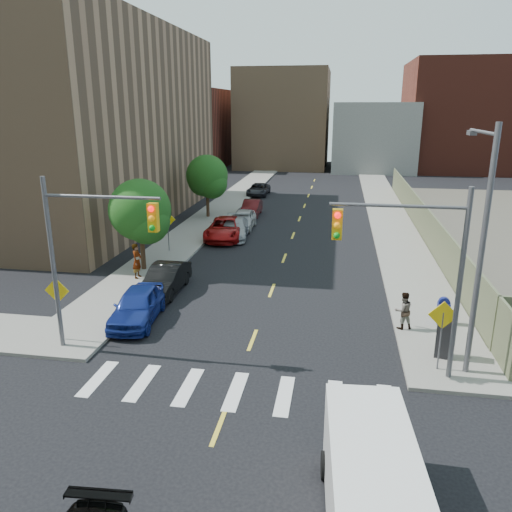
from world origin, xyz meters
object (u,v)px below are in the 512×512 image
(mailbox, at_px, (443,311))
(parked_car_black, at_px, (165,279))
(payphone, at_px, (444,335))
(cargo_van, at_px, (370,481))
(parked_car_maroon, at_px, (252,208))
(pedestrian_east, at_px, (403,310))
(parked_car_silver, at_px, (235,228))
(parked_car_blue, at_px, (138,305))
(parked_car_red, at_px, (226,228))
(parked_car_grey, at_px, (258,189))
(pedestrian_west, at_px, (137,261))
(parked_car_white, at_px, (243,219))

(mailbox, bearing_deg, parked_car_black, 171.46)
(parked_car_black, height_order, payphone, payphone)
(parked_car_black, relative_size, cargo_van, 0.87)
(parked_car_maroon, xyz_separation_m, pedestrian_east, (10.69, -22.72, 0.29))
(parked_car_silver, bearing_deg, mailbox, -53.30)
(parked_car_blue, distance_m, parked_car_red, 15.22)
(parked_car_black, distance_m, parked_car_silver, 11.95)
(parked_car_black, bearing_deg, payphone, -22.26)
(parked_car_silver, bearing_deg, parked_car_red, -149.98)
(parked_car_blue, height_order, parked_car_red, parked_car_red)
(parked_car_blue, height_order, parked_car_black, parked_car_blue)
(parked_car_blue, distance_m, parked_car_grey, 34.30)
(parked_car_maroon, bearing_deg, parked_car_red, -94.55)
(payphone, distance_m, pedestrian_east, 2.71)
(parked_car_black, distance_m, mailbox, 13.78)
(parked_car_grey, height_order, pedestrian_west, pedestrian_west)
(parked_car_blue, distance_m, mailbox, 13.74)
(parked_car_maroon, xyz_separation_m, payphone, (11.93, -25.13, 0.38))
(parked_car_white, relative_size, pedestrian_west, 2.28)
(parked_car_maroon, distance_m, mailbox, 25.23)
(parked_car_black, xyz_separation_m, parked_car_white, (1.30, 14.75, 0.03))
(payphone, bearing_deg, pedestrian_east, 130.94)
(cargo_van, bearing_deg, parked_car_grey, 98.56)
(parked_car_white, distance_m, pedestrian_west, 13.60)
(pedestrian_west, bearing_deg, payphone, -112.28)
(pedestrian_east, bearing_deg, mailbox, -176.52)
(parked_car_black, bearing_deg, parked_car_blue, -90.22)
(parked_car_white, height_order, pedestrian_west, pedestrian_west)
(parked_car_maroon, bearing_deg, parked_car_silver, -90.36)
(parked_car_silver, distance_m, mailbox, 18.64)
(payphone, bearing_deg, parked_car_grey, 123.75)
(parked_car_white, distance_m, parked_car_maroon, 5.11)
(parked_car_grey, xyz_separation_m, mailbox, (13.63, -32.59, 0.11))
(parked_car_blue, bearing_deg, parked_car_red, 81.68)
(mailbox, height_order, pedestrian_west, pedestrian_west)
(parked_car_grey, distance_m, pedestrian_east, 35.44)
(parked_car_blue, relative_size, parked_car_silver, 0.92)
(parked_car_red, xyz_separation_m, pedestrian_west, (-2.85, -9.84, 0.36))
(parked_car_silver, relative_size, pedestrian_east, 2.97)
(parked_car_white, height_order, parked_car_maroon, parked_car_white)
(payphone, bearing_deg, cargo_van, -96.70)
(parked_car_blue, height_order, parked_car_white, parked_car_blue)
(parked_car_grey, relative_size, pedestrian_east, 2.78)
(cargo_van, bearing_deg, parked_car_blue, 130.28)
(parked_car_silver, bearing_deg, payphone, -60.44)
(payphone, height_order, pedestrian_west, pedestrian_west)
(parked_car_black, xyz_separation_m, mailbox, (13.63, -2.05, 0.01))
(parked_car_silver, height_order, pedestrian_east, pedestrian_east)
(parked_car_white, distance_m, mailbox, 20.84)
(parked_car_maroon, bearing_deg, parked_car_white, -89.14)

